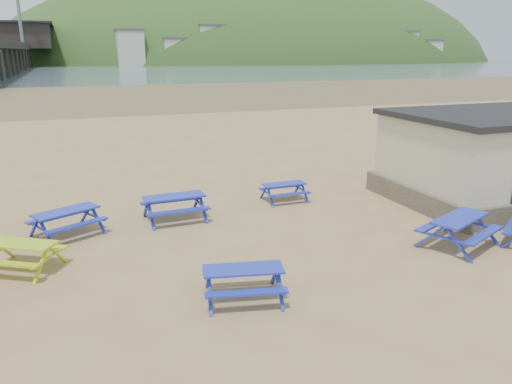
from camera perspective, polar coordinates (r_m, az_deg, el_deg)
name	(u,v)px	position (r m, az deg, el deg)	size (l,w,h in m)	color
ground	(229,245)	(13.99, -3.11, -6.06)	(400.00, 400.00, 0.00)	tan
wet_sand	(98,93)	(67.71, -17.56, 10.69)	(400.00, 400.00, 0.00)	brown
sea	(76,67)	(182.51, -19.90, 13.28)	(400.00, 400.00, 0.00)	#495C69
picnic_table_blue_a	(67,223)	(15.55, -20.79, -3.31)	(2.30, 2.14, 0.77)	#291AB7
picnic_table_blue_b	(175,208)	(16.06, -9.29, -1.79)	(1.99, 1.63, 0.80)	#291AB7
picnic_table_blue_c	(284,192)	(17.93, 3.25, -0.01)	(1.56, 1.27, 0.65)	#291AB7
picnic_table_blue_d	(243,283)	(10.96, -1.44, -10.41)	(1.98, 1.73, 0.72)	#291AB7
picnic_table_blue_e	(458,232)	(14.84, 22.13, -4.21)	(2.49, 2.29, 0.84)	#291AB7
picnic_table_yellow	(22,257)	(13.57, -25.21, -6.69)	(2.20, 2.09, 0.72)	#97D00C
amenity_block	(499,156)	(19.96, 25.98, 3.71)	(7.40, 5.40, 3.15)	#665B4C
pier	(17,50)	(191.15, -25.67, 14.40)	(24.00, 220.00, 39.29)	black
headland_town	(262,82)	(260.07, 0.64, 12.49)	(264.00, 144.00, 108.00)	#2D4C1E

